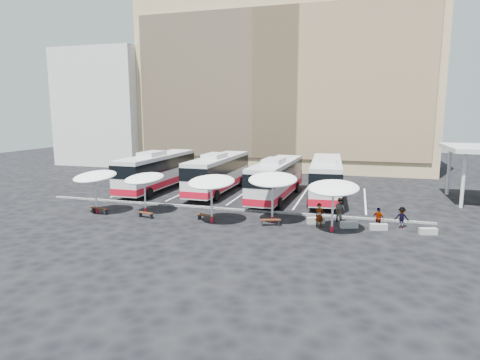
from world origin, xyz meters
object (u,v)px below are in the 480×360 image
(conc_bench_0, at_px, (316,220))
(conc_bench_3, at_px, (428,231))
(sunshade_0, at_px, (95,177))
(sunshade_2, at_px, (211,182))
(sunshade_4, at_px, (333,188))
(conc_bench_2, at_px, (378,227))
(bus_3, at_px, (326,177))
(wood_bench_1, at_px, (146,214))
(passenger_1, at_px, (340,210))
(sunshade_3, at_px, (273,180))
(conc_bench_1, at_px, (349,225))
(passenger_0, at_px, (319,216))
(passenger_3, at_px, (402,217))
(bus_2, at_px, (276,178))
(wood_bench_3, at_px, (270,221))
(wood_bench_0, at_px, (100,209))
(passenger_2, at_px, (378,218))
(sunshade_1, at_px, (144,179))
(wood_bench_2, at_px, (206,216))
(bus_1, at_px, (218,172))
(bus_0, at_px, (158,170))

(conc_bench_0, height_order, conc_bench_3, conc_bench_0)
(sunshade_0, bearing_deg, sunshade_2, -0.58)
(sunshade_4, distance_m, conc_bench_2, 4.49)
(bus_3, xyz_separation_m, sunshade_0, (-17.71, -11.37, 0.94))
(wood_bench_1, xyz_separation_m, passenger_1, (14.77, 2.97, 0.63))
(sunshade_3, relative_size, conc_bench_1, 3.05)
(conc_bench_2, height_order, passenger_0, passenger_0)
(sunshade_3, relative_size, passenger_3, 2.50)
(bus_2, relative_size, wood_bench_3, 8.17)
(passenger_3, bearing_deg, conc_bench_1, 27.75)
(bus_2, relative_size, conc_bench_1, 10.16)
(passenger_1, xyz_separation_m, passenger_3, (4.36, -0.27, -0.18))
(sunshade_2, xyz_separation_m, wood_bench_0, (-9.75, -0.07, -2.73))
(bus_3, height_order, conc_bench_2, bus_3)
(passenger_0, bearing_deg, wood_bench_1, 154.85)
(wood_bench_0, bearing_deg, passenger_0, 3.15)
(wood_bench_1, xyz_separation_m, passenger_3, (19.13, 2.70, 0.44))
(passenger_2, relative_size, passenger_3, 1.02)
(sunshade_0, bearing_deg, passenger_0, 2.54)
(bus_3, bearing_deg, sunshade_1, -147.78)
(conc_bench_3, bearing_deg, sunshade_2, -174.82)
(wood_bench_2, xyz_separation_m, conc_bench_0, (8.19, 1.62, -0.13))
(bus_1, height_order, passenger_1, bus_1)
(wood_bench_2, bearing_deg, sunshade_2, -27.89)
(passenger_2, bearing_deg, bus_0, -165.69)
(sunshade_2, xyz_separation_m, conc_bench_3, (15.20, 1.38, -2.89))
(bus_1, bearing_deg, conc_bench_3, -27.53)
(passenger_0, distance_m, passenger_2, 4.12)
(sunshade_0, height_order, sunshade_3, sunshade_3)
(bus_0, relative_size, conc_bench_2, 11.17)
(wood_bench_0, xyz_separation_m, conc_bench_0, (17.31, 2.03, -0.14))
(sunshade_1, height_order, conc_bench_0, sunshade_1)
(sunshade_0, bearing_deg, conc_bench_0, 5.98)
(bus_1, bearing_deg, passenger_0, -41.95)
(bus_0, xyz_separation_m, conc_bench_1, (20.14, -9.26, -1.93))
(sunshade_3, bearing_deg, bus_0, 147.39)
(bus_2, relative_size, sunshade_1, 3.06)
(wood_bench_0, bearing_deg, conc_bench_2, 4.25)
(bus_2, height_order, passenger_1, bus_2)
(wood_bench_1, height_order, conc_bench_3, conc_bench_3)
(bus_0, bearing_deg, bus_2, -2.99)
(wood_bench_0, xyz_separation_m, passenger_1, (19.00, 2.92, 0.56))
(sunshade_2, distance_m, wood_bench_3, 5.22)
(sunshade_2, relative_size, sunshade_4, 0.98)
(passenger_2, bearing_deg, bus_3, 150.92)
(conc_bench_2, relative_size, passenger_0, 0.66)
(bus_1, relative_size, conc_bench_1, 10.44)
(bus_2, height_order, wood_bench_2, bus_2)
(conc_bench_2, xyz_separation_m, passenger_3, (1.61, 1.03, 0.54))
(passenger_0, xyz_separation_m, passenger_2, (4.03, 0.84, -0.12))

